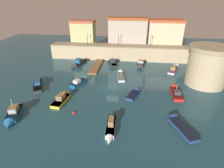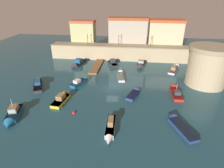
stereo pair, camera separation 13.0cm
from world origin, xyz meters
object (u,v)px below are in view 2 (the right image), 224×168
fortress_tower (208,66)px  moored_boat_9 (175,91)px  moored_boat_2 (63,97)px  moored_boat_6 (175,68)px  quay_lamp_0 (88,37)px  moored_boat_8 (135,93)px  quay_lamp_2 (151,39)px  moored_boat_0 (121,75)px  moored_boat_3 (77,64)px  moored_boat_11 (12,116)px  moored_boat_1 (141,65)px  moored_boat_12 (38,83)px  quay_lamp_1 (119,38)px  moored_boat_10 (110,129)px  moored_boat_4 (81,82)px  moored_boat_7 (112,63)px  mooring_buoy_0 (74,113)px  moored_boat_5 (178,124)px

fortress_tower → moored_boat_9: 9.07m
moored_boat_2 → moored_boat_6: moored_boat_6 is taller
quay_lamp_0 → moored_boat_8: 26.21m
quay_lamp_2 → moored_boat_0: quay_lamp_2 is taller
moored_boat_3 → moored_boat_11: (-2.99, -24.16, 0.02)m
moored_boat_1 → moored_boat_2: 23.41m
moored_boat_12 → quay_lamp_1: bearing=-64.0°
moored_boat_12 → quay_lamp_0: bearing=-43.8°
moored_boat_8 → moored_boat_0: bearing=41.9°
moored_boat_10 → moored_boat_4: bearing=-152.6°
moored_boat_0 → moored_boat_11: 24.04m
fortress_tower → moored_boat_4: 26.46m
quay_lamp_0 → moored_boat_7: size_ratio=0.59×
moored_boat_10 → moored_boat_3: bearing=-156.3°
fortress_tower → moored_boat_2: fortress_tower is taller
quay_lamp_0 → moored_boat_9: size_ratio=0.49×
moored_boat_1 → moored_boat_2: bearing=-30.6°
moored_boat_2 → moored_boat_8: bearing=-68.8°
quay_lamp_1 → moored_boat_1: bearing=-43.2°
moored_boat_3 → moored_boat_4: 11.40m
moored_boat_9 → quay_lamp_2: bearing=10.8°
moored_boat_0 → moored_boat_10: (0.21, -19.80, 0.24)m
moored_boat_6 → moored_boat_11: moored_boat_11 is taller
moored_boat_8 → moored_boat_11: moored_boat_11 is taller
moored_boat_7 → mooring_buoy_0: 23.99m
moored_boat_0 → moored_boat_10: size_ratio=1.10×
quay_lamp_2 → moored_boat_1: 8.68m
moored_boat_7 → moored_boat_12: 20.23m
moored_boat_1 → moored_boat_6: 8.66m
quay_lamp_0 → moored_boat_4: quay_lamp_0 is taller
mooring_buoy_0 → moored_boat_6: bearing=48.1°
quay_lamp_0 → moored_boat_5: (20.51, -29.68, -5.91)m
mooring_buoy_0 → quay_lamp_1: bearing=80.9°
moored_boat_10 → moored_boat_0: bearing=178.3°
moored_boat_12 → moored_boat_0: bearing=-93.3°
moored_boat_9 → mooring_buoy_0: moored_boat_9 is taller
quay_lamp_0 → moored_boat_0: 17.46m
moored_boat_8 → moored_boat_9: (7.81, 1.78, 0.08)m
moored_boat_0 → moored_boat_1: size_ratio=1.29×
moored_boat_4 → moored_boat_12: size_ratio=0.75×
fortress_tower → moored_boat_1: bearing=146.7°
moored_boat_2 → moored_boat_6: bearing=-45.4°
quay_lamp_1 → moored_boat_1: size_ratio=0.62×
moored_boat_1 → moored_boat_9: (6.51, -13.50, -0.15)m
quay_lamp_1 → moored_boat_0: size_ratio=0.48×
moored_boat_11 → mooring_buoy_0: size_ratio=10.65×
quay_lamp_1 → moored_boat_1: quay_lamp_1 is taller
moored_boat_1 → moored_boat_9: size_ratio=0.80×
moored_boat_7 → moored_boat_8: moored_boat_7 is taller
moored_boat_7 → moored_boat_6: bearing=-124.4°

